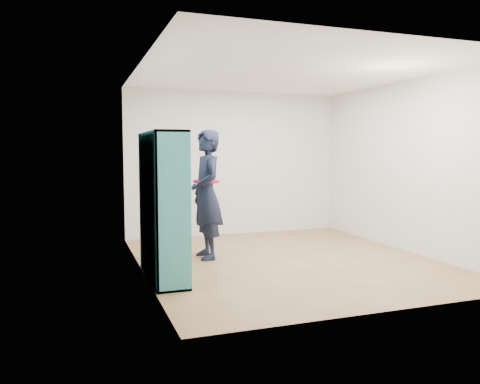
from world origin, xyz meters
name	(u,v)px	position (x,y,z in m)	size (l,w,h in m)	color
floor	(287,260)	(0.00, 0.00, 0.00)	(4.50, 4.50, 0.00)	brown
ceiling	(288,72)	(0.00, 0.00, 2.60)	(4.50, 4.50, 0.00)	white
wall_left	(141,170)	(-2.00, 0.00, 1.30)	(0.02, 4.50, 2.60)	silver
wall_right	(406,166)	(2.00, 0.00, 1.30)	(0.02, 4.50, 2.60)	silver
wall_back	(235,164)	(0.00, 2.25, 1.30)	(4.00, 0.02, 2.60)	silver
wall_front	(391,176)	(0.00, -2.25, 1.30)	(4.00, 0.02, 2.60)	silver
bookshelf	(160,207)	(-1.83, -0.33, 0.86)	(0.39, 1.32, 1.76)	teal
person	(206,194)	(-1.02, 0.51, 0.92)	(0.46, 0.68, 1.84)	black
smartphone	(194,186)	(-1.18, 0.60, 1.04)	(0.03, 0.10, 0.13)	silver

